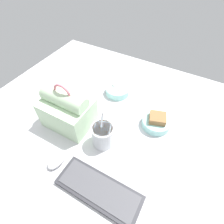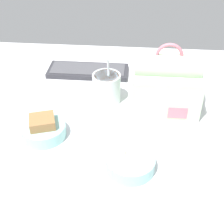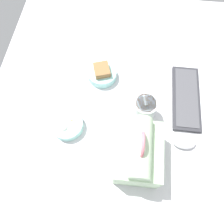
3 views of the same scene
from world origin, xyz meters
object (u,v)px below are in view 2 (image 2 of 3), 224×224
bento_bowl_sandwich (43,129)px  bento_bowl_snacks (130,163)px  keyboard (88,71)px  lunch_bag (166,85)px  soup_cup (107,88)px  computer_mouse (141,74)px

bento_bowl_sandwich → bento_bowl_snacks: (25.78, -10.79, -0.42)cm
keyboard → lunch_bag: 35.17cm
soup_cup → lunch_bag: bearing=-5.2°
bento_bowl_snacks → lunch_bag: bearing=71.0°
bento_bowl_snacks → computer_mouse: bento_bowl_snacks is taller
lunch_bag → soup_cup: bearing=174.8°
keyboard → bento_bowl_sandwich: (-7.48, -37.50, 1.45)cm
soup_cup → computer_mouse: (11.26, 16.54, -3.86)cm
lunch_bag → bento_bowl_snacks: 30.81cm
bento_bowl_sandwich → computer_mouse: bearing=52.3°
lunch_bag → soup_cup: lunch_bag is taller
keyboard → bento_bowl_snacks: bearing=-69.2°
keyboard → soup_cup: size_ratio=1.83×
bento_bowl_sandwich → computer_mouse: 45.51cm
keyboard → bento_bowl_sandwich: bento_bowl_sandwich is taller
keyboard → lunch_bag: bearing=-35.1°
soup_cup → bento_bowl_sandwich: 25.71cm
keyboard → bento_bowl_snacks: size_ratio=2.42×
keyboard → bento_bowl_sandwich: 38.27cm
soup_cup → bento_bowl_sandwich: bearing=-130.4°
lunch_bag → soup_cup: size_ratio=1.34×
keyboard → lunch_bag: lunch_bag is taller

